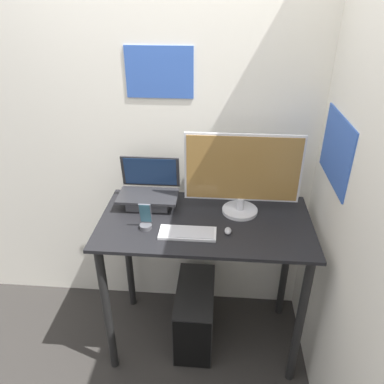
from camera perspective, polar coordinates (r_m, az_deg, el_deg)
ground_plane at (r=2.53m, az=1.24°, el=-26.52°), size 12.00×12.00×0.00m
wall_back at (r=2.29m, az=2.69°, el=8.84°), size 6.00×0.06×2.60m
wall_side_right at (r=1.75m, az=24.52°, el=-0.71°), size 0.06×6.00×2.60m
desk at (r=2.20m, az=1.96°, el=-8.30°), size 1.19×0.63×0.94m
laptop at (r=2.22m, az=-6.61°, el=-0.27°), size 0.35×0.23×0.27m
monitor at (r=2.07m, az=7.68°, el=2.57°), size 0.64×0.20×0.48m
keyboard at (r=1.98m, az=-0.68°, el=-6.27°), size 0.30×0.12×0.02m
mouse at (r=2.00m, az=5.49°, el=-5.92°), size 0.04×0.06×0.03m
cell_phone at (r=2.03m, az=-7.09°, el=-4.37°), size 0.07×0.07×0.15m
computer_tower at (r=2.58m, az=0.46°, el=-17.99°), size 0.24×0.51×0.41m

